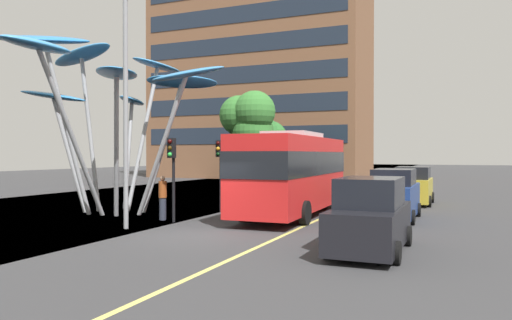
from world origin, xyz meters
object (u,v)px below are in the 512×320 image
Objects in this scene: pedestrian at (163,198)px; car_parked_far at (413,186)px; red_bus at (293,170)px; leaf_sculpture at (107,79)px; street_lamp at (134,79)px; traffic_light_kerb_near at (172,161)px; car_parked_near at (370,217)px; car_parked_mid at (394,196)px; traffic_light_kerb_far at (220,160)px.

car_parked_far is at bearing 50.29° from pedestrian.
leaf_sculpture is (-8.07, -2.79, 4.18)m from red_bus.
pedestrian is (3.50, -0.74, -5.29)m from leaf_sculpture.
pedestrian is (-0.43, 2.51, -4.58)m from street_lamp.
traffic_light_kerb_near is at bearing 79.94° from street_lamp.
traffic_light_kerb_near is at bearing -32.07° from pedestrian.
leaf_sculpture is at bearing -160.91° from red_bus.
red_bus is 2.20× the size of car_parked_near.
pedestrian is at bearing -155.85° from car_parked_mid.
red_bus is 8.10m from street_lamp.
car_parked_far is at bearing 88.72° from car_parked_mid.
car_parked_far is (4.49, 7.37, -1.07)m from red_bus.
traffic_light_kerb_near is 3.66m from street_lamp.
traffic_light_kerb_far is 6.73m from street_lamp.
pedestrian is (-0.89, -3.48, -1.55)m from traffic_light_kerb_far.
car_parked_far is at bearing 39.00° from leaf_sculpture.
red_bus is 2.85× the size of traffic_light_kerb_far.
red_bus is at bearing 37.71° from pedestrian.
car_parked_mid is 1.09× the size of car_parked_far.
pedestrian is at bearing -142.29° from red_bus.
car_parked_far is (-0.12, 14.23, 0.00)m from car_parked_near.
street_lamp is (-4.13, -6.04, 3.47)m from red_bus.
traffic_light_kerb_far is 3.92m from pedestrian.
street_lamp is at bearing -122.73° from car_parked_far.
red_bus is at bearing 19.09° from leaf_sculpture.
car_parked_near reaches higher than pedestrian.
car_parked_near is 0.50× the size of street_lamp.
leaf_sculpture is 5.83m from traffic_light_kerb_near.
traffic_light_kerb_near is 8.97m from car_parked_near.
traffic_light_kerb_far reaches higher than car_parked_far.
traffic_light_kerb_near is 0.76× the size of car_parked_mid.
traffic_light_kerb_near is at bearing -133.16° from red_bus.
car_parked_far is at bearing 90.48° from car_parked_near.
street_lamp is (-0.45, -5.99, 3.03)m from traffic_light_kerb_far.
car_parked_far reaches higher than pedestrian.
car_parked_mid is (8.01, 0.51, -1.48)m from traffic_light_kerb_far.
street_lamp reaches higher than car_parked_mid.
red_bus reaches higher than car_parked_far.
traffic_light_kerb_near reaches higher than car_parked_far.
traffic_light_kerb_near is (-3.78, -4.03, 0.43)m from red_bus.
traffic_light_kerb_far is at bearing -137.74° from car_parked_far.
car_parked_mid reaches higher than car_parked_far.
traffic_light_kerb_near is 9.39m from car_parked_mid.
street_lamp is at bearing -39.54° from leaf_sculpture.
traffic_light_kerb_far is (-3.68, -0.05, 0.44)m from red_bus.
traffic_light_kerb_near is at bearing -16.06° from leaf_sculpture.
leaf_sculpture reaches higher than traffic_light_kerb_near.
car_parked_near is (4.61, -6.85, -1.07)m from red_bus.
red_bus is at bearing 46.84° from traffic_light_kerb_near.
traffic_light_kerb_far is at bearing -176.38° from car_parked_mid.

